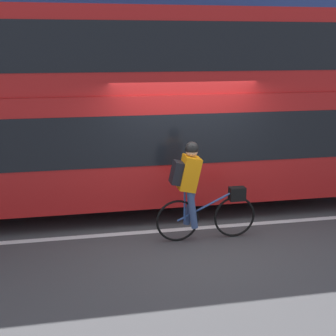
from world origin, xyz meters
The scene contains 7 objects.
ground_plane centered at (0.00, 0.00, 0.00)m, with size 80.00×80.00×0.00m, color #424244.
road_center_line centered at (0.00, 0.06, 0.00)m, with size 50.00×0.14×0.01m, color silver.
sidewalk_curb centered at (0.00, 5.23, 0.05)m, with size 60.00×2.00×0.11m.
bus centered at (-1.11, 1.56, 2.07)m, with size 10.17×2.59×3.70m.
cyclist_on_bike centered at (0.03, -0.41, 0.88)m, with size 1.66×0.32×1.64m.
trash_bin centered at (2.60, 5.13, 0.62)m, with size 0.48×0.48×1.02m.
street_sign_post centered at (3.15, 5.13, 1.51)m, with size 0.36×0.09×2.51m.
Camera 1 is at (-1.80, -7.29, 3.08)m, focal length 50.00 mm.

